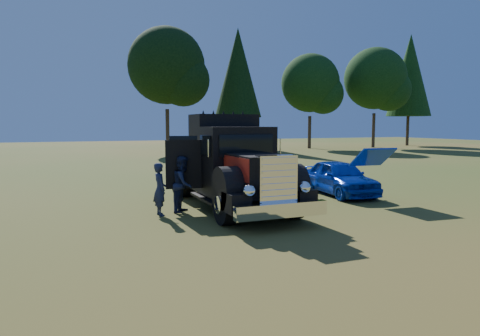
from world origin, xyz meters
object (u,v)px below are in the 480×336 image
Objects in this scene: spectator_near at (160,189)px; spectator_far at (183,184)px; diamond_t_truck at (233,168)px; hotrod_coupe at (340,177)px.

spectator_far reaches higher than spectator_near.
spectator_far is at bearing -77.33° from spectator_near.
diamond_t_truck is 1.67m from spectator_far.
hotrod_coupe is at bearing -48.11° from spectator_far.
spectator_far is at bearing -171.99° from hotrod_coupe.
diamond_t_truck is 4.18× the size of spectator_far.
diamond_t_truck reaches higher than spectator_far.
spectator_near is at bearing -171.00° from hotrod_coupe.
hotrod_coupe is 7.19m from spectator_near.
hotrod_coupe is 2.71× the size of spectator_near.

